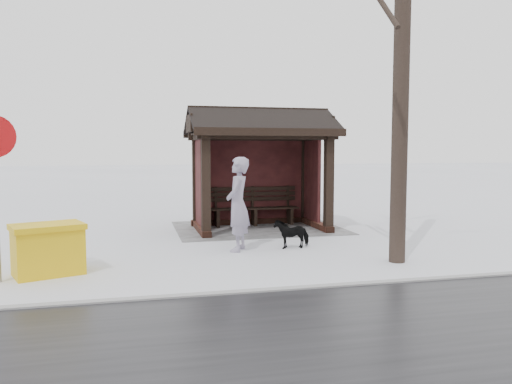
% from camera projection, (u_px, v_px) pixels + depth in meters
% --- Properties ---
extents(ground, '(120.00, 120.00, 0.00)m').
position_uv_depth(ground, '(260.00, 229.00, 12.71)').
color(ground, silver).
rests_on(ground, ground).
extents(kerb, '(120.00, 0.15, 0.06)m').
position_uv_depth(kerb, '(350.00, 285.00, 7.39)').
color(kerb, gray).
rests_on(kerb, ground).
extents(trampled_patch, '(4.20, 3.20, 0.02)m').
position_uv_depth(trampled_patch, '(258.00, 228.00, 12.91)').
color(trampled_patch, gray).
rests_on(trampled_patch, ground).
extents(bus_shelter, '(3.60, 2.40, 3.09)m').
position_uv_depth(bus_shelter, '(258.00, 144.00, 12.69)').
color(bus_shelter, '#341B13').
rests_on(bus_shelter, ground).
extents(pedestrian, '(0.70, 0.81, 1.88)m').
position_uv_depth(pedestrian, '(238.00, 204.00, 9.92)').
color(pedestrian, gray).
rests_on(pedestrian, ground).
extents(dog, '(0.72, 0.36, 0.59)m').
position_uv_depth(dog, '(292.00, 233.00, 10.29)').
color(dog, black).
rests_on(dog, ground).
extents(grit_bin, '(1.27, 1.07, 0.83)m').
position_uv_depth(grit_bin, '(48.00, 249.00, 8.04)').
color(grit_bin, gold).
rests_on(grit_bin, ground).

